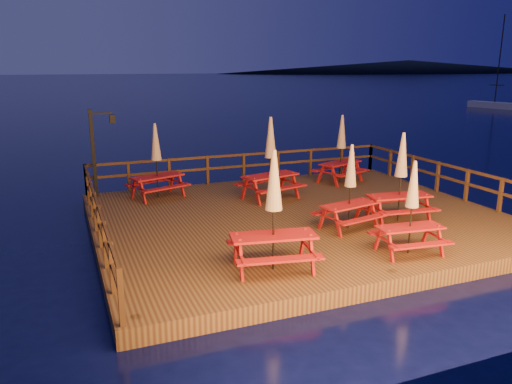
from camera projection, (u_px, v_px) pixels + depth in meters
ground at (299, 227)px, 15.30m from camera, size 500.00×500.00×0.00m
deck at (299, 221)px, 15.25m from camera, size 12.00×10.00×0.40m
deck_piles at (298, 236)px, 15.37m from camera, size 11.44×9.44×1.40m
railing at (276, 178)px, 16.61m from camera, size 11.80×9.75×1.10m
lamp_post at (98, 145)px, 16.91m from camera, size 0.85×0.18×3.00m
headland_right at (409, 66)px, 287.65m from camera, size 230.40×86.40×7.00m
sailboat at (498, 105)px, 55.87m from camera, size 2.47×7.02×10.28m
picnic_table_0 at (156, 160)px, 16.84m from camera, size 2.15×1.95×2.54m
picnic_table_1 at (412, 206)px, 11.81m from camera, size 1.73×1.48×2.28m
picnic_table_2 at (401, 176)px, 14.28m from camera, size 1.98×1.70×2.59m
picnic_table_3 at (270, 157)px, 16.65m from camera, size 2.26×2.01×2.77m
picnic_table_4 at (274, 209)px, 10.82m from camera, size 2.13×1.86×2.70m
picnic_table_5 at (350, 186)px, 13.62m from camera, size 1.89×1.66×2.36m
picnic_table_6 at (341, 148)px, 19.10m from camera, size 2.23×2.04×2.59m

